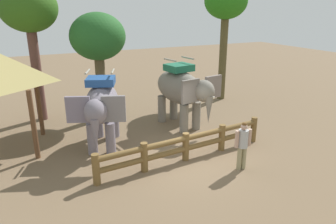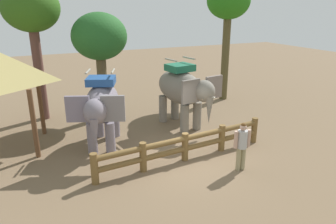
# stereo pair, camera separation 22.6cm
# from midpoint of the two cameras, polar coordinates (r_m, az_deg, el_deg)

# --- Properties ---
(ground_plane) EXTENTS (60.00, 60.00, 0.00)m
(ground_plane) POSITION_cam_midpoint_polar(r_m,az_deg,el_deg) (11.72, 2.61, -8.60)
(ground_plane) COLOR brown
(log_fence) EXTENTS (6.89, 0.76, 1.05)m
(log_fence) POSITION_cam_midpoint_polar(r_m,az_deg,el_deg) (11.45, 2.66, -5.91)
(log_fence) COLOR brown
(log_fence) RESTS_ON ground
(elephant_near_left) EXTENTS (2.62, 3.61, 3.04)m
(elephant_near_left) POSITION_cam_midpoint_polar(r_m,az_deg,el_deg) (12.39, -12.41, 1.05)
(elephant_near_left) COLOR slate
(elephant_near_left) RESTS_ON ground
(elephant_center) EXTENTS (2.18, 3.75, 3.16)m
(elephant_center) POSITION_cam_midpoint_polar(r_m,az_deg,el_deg) (14.25, 2.09, 4.07)
(elephant_center) COLOR slate
(elephant_center) RESTS_ON ground
(tourist_woman_in_black) EXTENTS (0.60, 0.37, 1.71)m
(tourist_woman_in_black) POSITION_cam_midpoint_polar(r_m,az_deg,el_deg) (10.93, 12.77, -5.41)
(tourist_woman_in_black) COLOR #998F67
(tourist_woman_in_black) RESTS_ON ground
(tree_far_left) EXTENTS (2.40, 2.40, 6.66)m
(tree_far_left) POSITION_cam_midpoint_polar(r_m,az_deg,el_deg) (18.77, 10.02, 18.49)
(tree_far_left) COLOR brown
(tree_far_left) RESTS_ON ground
(tree_back_center) EXTENTS (2.57, 2.57, 5.10)m
(tree_back_center) POSITION_cam_midpoint_polar(r_m,az_deg,el_deg) (15.37, -12.96, 12.73)
(tree_back_center) COLOR brown
(tree_back_center) RESTS_ON ground
(tree_far_right) EXTENTS (2.56, 2.56, 6.37)m
(tree_far_right) POSITION_cam_midpoint_polar(r_m,az_deg,el_deg) (16.10, -24.21, 16.16)
(tree_far_right) COLOR brown
(tree_far_right) RESTS_ON ground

